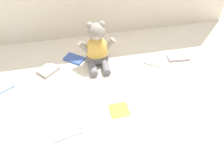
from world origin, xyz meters
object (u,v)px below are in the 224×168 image
at_px(book_case_4, 2,83).
at_px(teddy_bear, 97,49).
at_px(book_case_1, 178,57).
at_px(book_case_0, 74,59).
at_px(book_case_2, 119,110).
at_px(book_case_6, 48,70).
at_px(book_case_5, 153,61).
at_px(book_case_3, 66,130).

bearing_deg(book_case_4, teddy_bear, -22.38).
relative_size(book_case_1, book_case_4, 0.93).
height_order(book_case_0, book_case_1, book_case_1).
relative_size(book_case_1, book_case_2, 1.37).
relative_size(book_case_0, book_case_6, 1.07).
bearing_deg(teddy_bear, book_case_5, -8.77).
height_order(book_case_2, book_case_3, same).
relative_size(book_case_0, book_case_3, 0.84).
bearing_deg(book_case_3, teddy_bear, -38.86).
bearing_deg(book_case_0, book_case_4, -32.96).
distance_m(teddy_bear, book_case_3, 0.51).
distance_m(book_case_0, book_case_5, 0.46).
bearing_deg(book_case_2, book_case_1, 122.42).
distance_m(book_case_0, book_case_4, 0.42).
height_order(book_case_5, book_case_6, book_case_6).
distance_m(book_case_2, book_case_5, 0.43).
distance_m(book_case_3, book_case_6, 0.43).
xyz_separation_m(teddy_bear, book_case_0, (-0.13, 0.05, -0.09)).
relative_size(teddy_bear, book_case_4, 1.91).
height_order(book_case_2, book_case_4, book_case_4).
height_order(book_case_3, book_case_6, book_case_6).
relative_size(book_case_0, book_case_5, 1.06).
distance_m(teddy_bear, book_case_6, 0.30).
xyz_separation_m(book_case_0, book_case_3, (-0.09, -0.50, -0.00)).
bearing_deg(teddy_bear, book_case_2, -81.87).
relative_size(book_case_3, book_case_4, 1.01).
bearing_deg(book_case_2, book_case_3, -79.68).
relative_size(book_case_4, book_case_6, 1.27).
distance_m(book_case_1, book_case_6, 0.76).
xyz_separation_m(teddy_bear, book_case_4, (-0.53, -0.08, -0.09)).
bearing_deg(book_case_5, book_case_0, -68.39).
relative_size(book_case_3, book_case_6, 1.28).
distance_m(book_case_2, book_case_6, 0.49).
distance_m(book_case_2, book_case_3, 0.27).
distance_m(book_case_4, book_case_5, 0.85).
relative_size(teddy_bear, book_case_3, 1.89).
bearing_deg(book_case_1, book_case_5, -84.59).
distance_m(book_case_1, book_case_4, 1.00).
relative_size(book_case_0, book_case_2, 1.23).
xyz_separation_m(teddy_bear, book_case_1, (0.47, -0.06, -0.09)).
distance_m(book_case_5, book_case_6, 0.61).
bearing_deg(book_case_5, book_case_4, -53.36).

